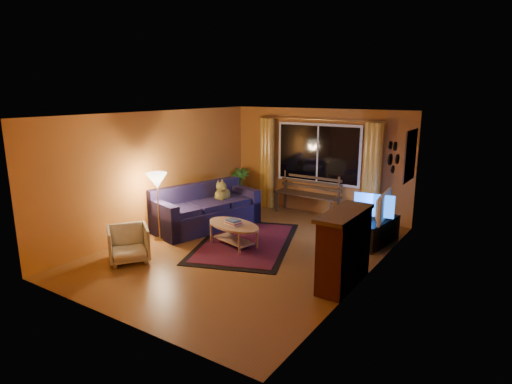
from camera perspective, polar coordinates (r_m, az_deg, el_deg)
The scene contains 22 objects.
floor at distance 8.06m, azimuth -1.18°, elevation -7.77°, with size 4.50×6.00×0.02m, color brown.
ceiling at distance 7.53m, azimuth -1.27°, elevation 10.43°, with size 4.50×6.00×0.02m, color white.
wall_back at distance 10.28m, azimuth 8.34°, elevation 4.00°, with size 4.50×0.02×2.50m, color #C0752D.
wall_left at distance 9.15m, azimuth -12.99°, elevation 2.65°, with size 0.02×6.00×2.50m, color #C0752D.
wall_right at distance 6.72m, azimuth 14.89°, elevation -1.27°, with size 0.02×6.00×2.50m, color #C0752D.
window at distance 10.19m, azimuth 8.22°, elevation 5.06°, with size 2.00×0.02×1.30m, color black.
curtain_rod at distance 10.07m, azimuth 8.26°, elevation 9.54°, with size 0.03×0.03×3.20m, color #BF8C3F.
curtain_left at distance 10.82m, azimuth 1.52°, elevation 3.90°, with size 0.36×0.36×2.24m, color gold.
curtain_right at distance 9.70m, azimuth 15.22°, elevation 2.33°, with size 0.36×0.36×2.24m, color gold.
bench at distance 10.31m, azimuth 6.77°, elevation -1.65°, with size 1.62×0.47×0.48m, color #412F1D.
potted_plant at distance 11.03m, azimuth -2.25°, elevation 0.70°, with size 0.54×0.54×0.96m, color #235B1E.
sofa at distance 9.24m, azimuth -6.65°, elevation -2.01°, with size 0.98×2.28×0.92m, color #1B163A.
dog at distance 9.54m, azimuth -4.49°, elevation -0.06°, with size 0.31×0.43×0.47m, color olive, non-canonical shape.
armchair at distance 7.76m, azimuth -16.66°, elevation -6.43°, with size 0.67×0.62×0.69m, color beige.
floor_lamp at distance 8.59m, azimuth -12.90°, elevation -2.01°, with size 0.22×0.22×1.34m, color #BF8C3F.
rug at distance 8.41m, azimuth -1.41°, elevation -6.72°, with size 1.72×2.71×0.02m, color #600704.
coffee_table at distance 8.18m, azimuth -2.99°, elevation -5.75°, with size 1.21×1.21×0.44m, color #9D7756.
tv_console at distance 8.58m, azimuth 15.87°, elevation -5.16°, with size 0.39×1.18×0.49m, color black.
television at distance 8.43m, azimuth 16.09°, elevation -1.80°, with size 0.96×0.13×0.55m, color black.
fireplace at distance 6.63m, azimuth 11.67°, elevation -7.63°, with size 0.40×1.20×1.10m, color maroon.
mirror_cluster at distance 7.85m, azimuth 17.84°, elevation 4.70°, with size 0.06×0.60×0.56m, color black, non-canonical shape.
painting at distance 8.97m, azimuth 19.84°, elevation 4.59°, with size 0.04×0.76×0.96m, color orange.
Camera 1 is at (4.26, -6.20, 2.89)m, focal length 30.00 mm.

